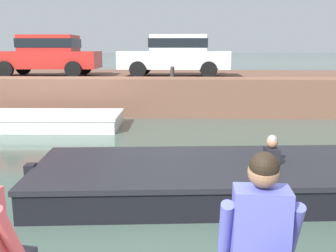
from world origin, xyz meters
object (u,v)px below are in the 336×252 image
car_leftmost_red (47,54)px  person_seated_right (259,236)px  boat_moored_west_white (29,120)px  car_left_inner_white (176,54)px  mooring_bollard_mid (172,72)px  motorboat_passing (235,178)px

car_leftmost_red → person_seated_right: (5.72, -12.02, -1.02)m
boat_moored_west_white → car_left_inner_white: (4.44, 3.21, 1.98)m
car_left_inner_white → person_seated_right: (0.81, -12.02, -1.02)m
car_left_inner_white → car_leftmost_red: bearing=180.0°
car_leftmost_red → boat_moored_west_white: bearing=-81.7°
mooring_bollard_mid → boat_moored_west_white: bearing=-155.3°
boat_moored_west_white → car_left_inner_white: bearing=35.9°
mooring_bollard_mid → person_seated_right: 10.86m
motorboat_passing → car_left_inner_white: 8.62m
car_leftmost_red → car_left_inner_white: size_ratio=0.99×
boat_moored_west_white → car_left_inner_white: 5.83m
car_leftmost_red → person_seated_right: car_leftmost_red is taller
car_left_inner_white → mooring_bollard_mid: 1.36m
boat_moored_west_white → car_left_inner_white: car_left_inner_white is taller
motorboat_passing → mooring_bollard_mid: bearing=100.1°
car_left_inner_white → boat_moored_west_white: bearing=-144.1°
boat_moored_west_white → mooring_bollard_mid: 4.98m
mooring_bollard_mid → person_seated_right: size_ratio=0.46×
motorboat_passing → car_leftmost_red: size_ratio=1.82×
mooring_bollard_mid → person_seated_right: mooring_bollard_mid is taller
boat_moored_west_white → mooring_bollard_mid: size_ratio=13.78×
person_seated_right → boat_moored_west_white: bearing=120.8°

